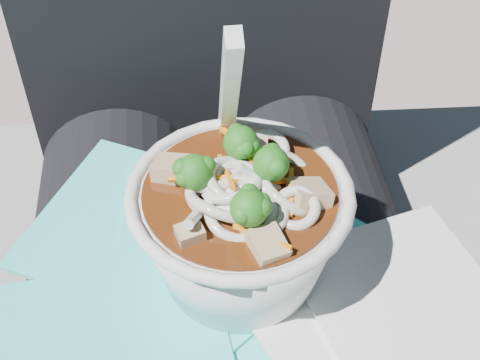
{
  "coord_description": "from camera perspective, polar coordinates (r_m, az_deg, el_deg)",
  "views": [
    {
      "loc": [
        -0.03,
        -0.29,
        0.98
      ],
      "look_at": [
        0.01,
        0.01,
        0.69
      ],
      "focal_mm": 50.0,
      "sensor_mm": 36.0,
      "label": 1
    }
  ],
  "objects": [
    {
      "name": "lap",
      "position": [
        0.57,
        -0.76,
        -14.26
      ],
      "size": [
        0.35,
        0.48,
        0.16
      ],
      "color": "black",
      "rests_on": "stone_ledge"
    },
    {
      "name": "person_body",
      "position": [
        0.6,
        -1.69,
        -5.05
      ],
      "size": [
        0.34,
        0.94,
        0.97
      ],
      "color": "black",
      "rests_on": "ground"
    },
    {
      "name": "plastic_bag",
      "position": [
        0.48,
        -3.39,
        -12.72
      ],
      "size": [
        0.42,
        0.42,
        0.02
      ],
      "color": "#32D1D0",
      "rests_on": "lap"
    },
    {
      "name": "udon_bowl",
      "position": [
        0.45,
        0.02,
        -3.48
      ],
      "size": [
        0.15,
        0.15,
        0.2
      ],
      "color": "white",
      "rests_on": "plastic_bag"
    },
    {
      "name": "napkins",
      "position": [
        0.47,
        12.14,
        -11.45
      ],
      "size": [
        0.19,
        0.2,
        0.01
      ],
      "color": "silver",
      "rests_on": "plastic_bag"
    }
  ]
}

